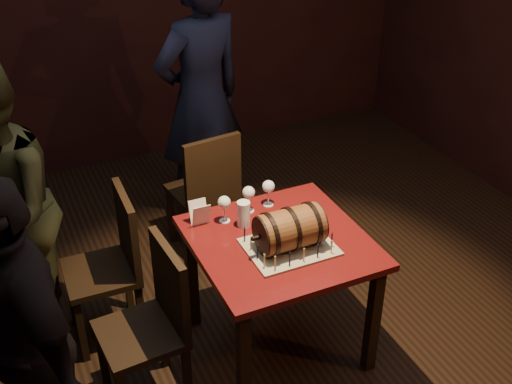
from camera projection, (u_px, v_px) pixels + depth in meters
The scene contains 15 objects.
room_shell at pixel (258, 119), 3.15m from camera, with size 5.04×5.04×2.80m.
pub_table at pixel (279, 256), 3.46m from camera, with size 0.90×0.90×0.75m.
cake_board at pixel (289, 247), 3.33m from camera, with size 0.45×0.35×0.01m, color #A19A82.
barrel_cake at pixel (290, 229), 3.27m from camera, with size 0.39×0.23×0.23m.
birthday_candles at pixel (290, 239), 3.31m from camera, with size 0.40×0.30×0.09m.
wine_glass_left at pixel (224, 203), 3.49m from camera, with size 0.07×0.07×0.16m.
wine_glass_mid at pixel (249, 194), 3.57m from camera, with size 0.07×0.07×0.16m.
wine_glass_right at pixel (268, 188), 3.63m from camera, with size 0.07×0.07×0.16m.
pint_of_ale at pixel (244, 214), 3.47m from camera, with size 0.07×0.07×0.15m.
menu_card at pixel (200, 213), 3.50m from camera, with size 0.10×0.05×0.13m, color white, non-canonical shape.
chair_back at pixel (207, 188), 4.30m from camera, with size 0.44×0.44×0.93m.
chair_left_rear at pixel (113, 259), 3.62m from camera, with size 0.41×0.41×0.93m.
chair_left_front at pixel (154, 319), 3.21m from camera, with size 0.43×0.43×0.93m.
person_back at pixel (201, 100), 4.43m from camera, with size 0.71×0.46×1.94m, color black.
person_left_front at pixel (24, 341), 2.69m from camera, with size 0.93×0.39×1.59m, color black.
Camera 1 is at (-1.22, -2.61, 2.73)m, focal length 45.00 mm.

